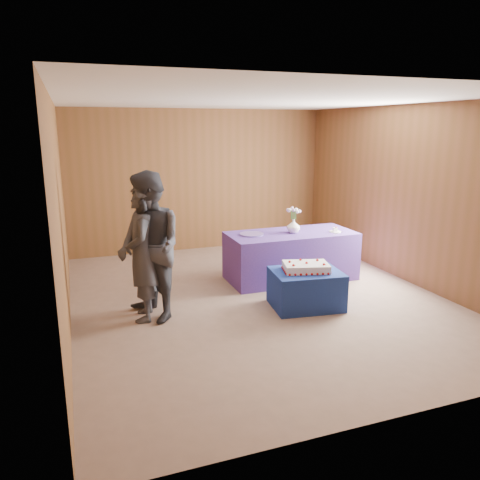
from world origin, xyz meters
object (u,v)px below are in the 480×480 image
vase (293,226)px  serving_table (291,256)px  guest_left (142,254)px  guest_right (150,247)px  cake_table (306,289)px  sheet_cake (306,267)px

vase → serving_table: bearing=159.5°
guest_left → guest_right: guest_right is taller
cake_table → serving_table: serving_table is taller
serving_table → sheet_cake: bearing=-106.3°
sheet_cake → guest_left: bearing=-173.9°
cake_table → vase: (0.37, 1.15, 0.61)m
serving_table → guest_right: bearing=-159.7°
serving_table → guest_right: 2.56m
guest_left → serving_table: bearing=117.4°
sheet_cake → vase: vase is taller
sheet_cake → guest_left: 2.14m
serving_table → vase: 0.48m
vase → guest_left: guest_left is taller
serving_table → vase: vase is taller
vase → cake_table: bearing=-107.6°
vase → sheet_cake: bearing=-108.0°
cake_table → guest_left: 2.21m
cake_table → sheet_cake: 0.30m
serving_table → guest_right: guest_right is taller
serving_table → guest_left: 2.61m
cake_table → serving_table: size_ratio=0.45×
sheet_cake → serving_table: bearing=88.7°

